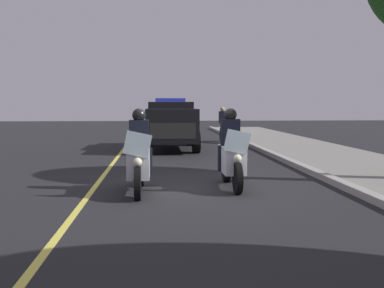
{
  "coord_description": "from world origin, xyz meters",
  "views": [
    {
      "loc": [
        9.74,
        -0.78,
        1.8
      ],
      "look_at": [
        -0.47,
        0.0,
        0.9
      ],
      "focal_mm": 42.15,
      "sensor_mm": 36.0,
      "label": 1
    }
  ],
  "objects_px": {
    "police_motorcycle_lead_left": "(139,159)",
    "police_suv": "(170,123)",
    "police_motorcycle_lead_right": "(231,155)",
    "cyclist_background": "(222,125)"
  },
  "relations": [
    {
      "from": "police_motorcycle_lead_left",
      "to": "police_suv",
      "type": "height_order",
      "value": "police_suv"
    },
    {
      "from": "police_motorcycle_lead_left",
      "to": "cyclist_background",
      "type": "height_order",
      "value": "police_motorcycle_lead_left"
    },
    {
      "from": "cyclist_background",
      "to": "police_motorcycle_lead_left",
      "type": "bearing_deg",
      "value": -16.03
    },
    {
      "from": "police_motorcycle_lead_left",
      "to": "cyclist_background",
      "type": "relative_size",
      "value": 1.22
    },
    {
      "from": "police_motorcycle_lead_left",
      "to": "police_motorcycle_lead_right",
      "type": "distance_m",
      "value": 2.02
    },
    {
      "from": "police_suv",
      "to": "cyclist_background",
      "type": "xyz_separation_m",
      "value": [
        -3.08,
        2.56,
        -0.22
      ]
    },
    {
      "from": "police_motorcycle_lead_left",
      "to": "police_suv",
      "type": "bearing_deg",
      "value": 174.25
    },
    {
      "from": "police_motorcycle_lead_left",
      "to": "cyclist_background",
      "type": "distance_m",
      "value": 12.53
    },
    {
      "from": "cyclist_background",
      "to": "police_suv",
      "type": "bearing_deg",
      "value": -39.7
    },
    {
      "from": "police_suv",
      "to": "police_motorcycle_lead_right",
      "type": "bearing_deg",
      "value": 7.17
    }
  ]
}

